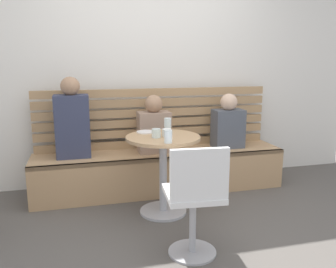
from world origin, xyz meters
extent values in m
plane|color=#514C47|center=(0.00, 0.00, 0.00)|extent=(8.00, 8.00, 0.00)
cube|color=silver|center=(0.00, 1.64, 1.45)|extent=(5.20, 0.10, 2.90)
cube|color=tan|center=(0.00, 1.20, 0.22)|extent=(2.70, 0.52, 0.44)
cube|color=#94734F|center=(0.00, 0.96, 0.42)|extent=(2.70, 0.04, 0.04)
cube|color=#A68157|center=(0.00, 1.44, 0.48)|extent=(2.65, 0.04, 0.09)
cube|color=tan|center=(0.00, 1.44, 0.61)|extent=(2.65, 0.04, 0.09)
cube|color=#A68157|center=(0.00, 1.44, 0.72)|extent=(2.65, 0.04, 0.09)
cube|color=tan|center=(0.00, 1.44, 0.84)|extent=(2.65, 0.04, 0.09)
cube|color=#A68157|center=(0.00, 1.44, 0.95)|extent=(2.65, 0.04, 0.09)
cube|color=tan|center=(0.00, 1.44, 1.06)|extent=(2.65, 0.04, 0.09)
cylinder|color=#ADADB2|center=(-0.11, 0.63, 0.01)|extent=(0.44, 0.44, 0.02)
cylinder|color=#ADADB2|center=(-0.11, 0.63, 0.37)|extent=(0.07, 0.07, 0.69)
cylinder|color=tan|center=(-0.11, 0.63, 0.72)|extent=(0.68, 0.68, 0.03)
cylinder|color=#ADADB2|center=(-0.07, -0.12, 0.01)|extent=(0.36, 0.36, 0.02)
cylinder|color=#ADADB2|center=(-0.07, -0.12, 0.23)|extent=(0.05, 0.05, 0.45)
cube|color=silver|center=(-0.07, -0.12, 0.47)|extent=(0.43, 0.43, 0.04)
cube|color=silver|center=(-0.09, -0.29, 0.67)|extent=(0.40, 0.07, 0.36)
cube|color=#333851|center=(-0.91, 1.23, 0.76)|extent=(0.34, 0.22, 0.64)
sphere|color=#A37A5B|center=(-0.91, 1.23, 1.16)|extent=(0.19, 0.19, 0.19)
cube|color=#9E7F6B|center=(-0.07, 1.21, 0.66)|extent=(0.34, 0.22, 0.44)
sphere|color=#A37A5B|center=(-0.07, 1.21, 0.96)|extent=(0.19, 0.19, 0.19)
cube|color=#4C515B|center=(0.79, 1.21, 0.66)|extent=(0.34, 0.22, 0.43)
sphere|color=#DBB293|center=(0.79, 1.21, 0.96)|extent=(0.19, 0.19, 0.19)
cylinder|color=white|center=(-0.08, 0.60, 0.78)|extent=(0.08, 0.08, 0.07)
cylinder|color=silver|center=(-0.18, 0.58, 0.78)|extent=(0.08, 0.08, 0.08)
cylinder|color=silver|center=(0.00, 0.89, 0.80)|extent=(0.07, 0.07, 0.12)
cylinder|color=white|center=(-0.13, 0.36, 0.80)|extent=(0.07, 0.07, 0.11)
cylinder|color=white|center=(-0.23, 0.82, 0.75)|extent=(0.17, 0.17, 0.01)
camera|label=1|loc=(-0.85, -2.39, 1.42)|focal=37.53mm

